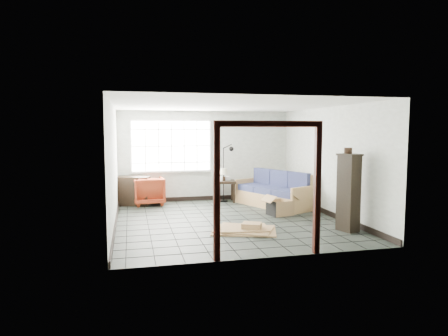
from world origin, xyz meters
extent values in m
plane|color=black|center=(0.00, 0.00, 0.00)|extent=(5.50, 5.50, 0.00)
cube|color=#A8ADA6|center=(0.00, 2.75, 1.30)|extent=(5.00, 0.02, 2.60)
cube|color=#A8ADA6|center=(0.00, -2.75, 1.30)|extent=(5.00, 0.02, 2.60)
cube|color=#A8ADA6|center=(-2.50, 0.00, 1.30)|extent=(0.02, 5.50, 2.60)
cube|color=#A8ADA6|center=(2.50, 0.00, 1.30)|extent=(0.02, 5.50, 2.60)
cube|color=white|center=(0.00, 0.00, 2.60)|extent=(5.00, 5.50, 0.02)
cube|color=black|center=(0.00, 2.73, 0.06)|extent=(4.95, 0.03, 0.12)
cube|color=black|center=(-2.48, 0.00, 0.06)|extent=(0.03, 5.45, 0.12)
cube|color=black|center=(2.48, 0.00, 0.06)|extent=(0.03, 5.45, 0.12)
cube|color=silver|center=(-1.00, 2.71, 1.60)|extent=(2.32, 0.06, 1.52)
cube|color=white|center=(-1.00, 2.67, 1.60)|extent=(2.20, 0.02, 1.40)
cube|color=#34110B|center=(-0.85, -2.70, 1.05)|extent=(0.10, 0.08, 2.10)
cube|color=#34110B|center=(0.85, -2.70, 1.05)|extent=(0.10, 0.08, 2.10)
cube|color=#34110B|center=(0.00, -2.70, 2.15)|extent=(1.80, 0.08, 0.10)
cube|color=olive|center=(1.56, 1.32, 0.18)|extent=(1.59, 2.21, 0.37)
cube|color=olive|center=(1.99, 0.36, 0.33)|extent=(0.77, 0.39, 0.66)
cube|color=olive|center=(1.13, 2.29, 0.33)|extent=(0.77, 0.39, 0.66)
cube|color=olive|center=(1.90, 1.47, 0.56)|extent=(0.92, 1.90, 0.72)
cube|color=#1C2546|center=(1.82, 0.70, 0.45)|extent=(0.94, 0.90, 0.16)
cube|color=#1C2546|center=(2.09, 0.82, 0.70)|extent=(0.40, 0.66, 0.53)
cube|color=#1C2546|center=(1.54, 1.31, 0.45)|extent=(0.94, 0.90, 0.16)
cube|color=#1C2546|center=(1.81, 1.44, 0.70)|extent=(0.40, 0.66, 0.53)
cube|color=#1C2546|center=(1.27, 1.93, 0.45)|extent=(0.94, 0.90, 0.16)
cube|color=#1C2546|center=(1.54, 2.05, 0.70)|extent=(0.40, 0.66, 0.53)
imported|color=maroon|center=(-1.68, 2.38, 0.42)|extent=(0.87, 0.83, 0.84)
cube|color=black|center=(0.48, 2.31, 0.58)|extent=(0.62, 0.62, 0.07)
cube|color=black|center=(0.23, 2.11, 0.28)|extent=(0.06, 0.06, 0.56)
cube|color=black|center=(0.68, 2.06, 0.28)|extent=(0.06, 0.06, 0.56)
cube|color=black|center=(0.29, 2.56, 0.28)|extent=(0.06, 0.06, 0.56)
cube|color=black|center=(0.73, 2.50, 0.28)|extent=(0.06, 0.06, 0.56)
cylinder|color=black|center=(0.43, 2.25, 0.68)|extent=(0.11, 0.11, 0.12)
cylinder|color=black|center=(0.43, 2.25, 0.78)|extent=(0.03, 0.03, 0.09)
cone|color=beige|center=(0.43, 2.25, 0.88)|extent=(0.30, 0.30, 0.18)
cube|color=silver|center=(0.46, 2.38, 0.67)|extent=(0.35, 0.31, 0.11)
cylinder|color=black|center=(0.31, 2.34, 0.67)|extent=(0.04, 0.07, 0.06)
cylinder|color=black|center=(0.45, 2.40, 0.01)|extent=(0.33, 0.33, 0.03)
cylinder|color=black|center=(0.45, 2.40, 0.79)|extent=(0.03, 0.03, 1.53)
cylinder|color=black|center=(0.55, 2.31, 1.59)|extent=(0.25, 0.11, 0.14)
sphere|color=black|center=(0.64, 2.23, 1.52)|extent=(0.18, 0.18, 0.14)
cube|color=black|center=(-2.15, 2.40, 0.39)|extent=(1.08, 0.68, 0.79)
cube|color=black|center=(-2.15, 2.40, 0.41)|extent=(1.00, 0.61, 0.03)
cube|color=black|center=(2.15, -1.49, 0.78)|extent=(0.39, 0.46, 1.56)
cube|color=black|center=(2.15, -1.49, 1.56)|extent=(0.44, 0.51, 0.04)
cylinder|color=black|center=(2.15, -1.43, 1.64)|extent=(0.19, 0.19, 0.12)
cube|color=#987C49|center=(1.37, 0.29, 0.01)|extent=(0.62, 0.54, 0.02)
cube|color=black|center=(1.11, 0.22, 0.18)|extent=(0.13, 0.41, 0.36)
cube|color=#987C49|center=(1.63, 0.35, 0.18)|extent=(0.13, 0.41, 0.36)
cube|color=#987C49|center=(1.42, 0.08, 0.18)|extent=(0.52, 0.16, 0.36)
cube|color=#987C49|center=(1.32, 0.49, 0.18)|extent=(0.52, 0.16, 0.36)
cube|color=#987C49|center=(1.04, 0.20, 0.42)|extent=(0.30, 0.46, 0.15)
cube|color=#987C49|center=(1.70, 0.37, 0.42)|extent=(0.30, 0.46, 0.15)
cube|color=#987C49|center=(0.08, -1.03, 0.01)|extent=(1.50, 1.26, 0.03)
cube|color=#987C49|center=(0.08, -1.03, 0.04)|extent=(1.38, 1.27, 0.03)
cube|color=#987C49|center=(0.08, -1.03, 0.07)|extent=(1.06, 0.84, 0.03)
cube|color=#987C49|center=(0.21, -1.14, 0.13)|extent=(0.47, 0.44, 0.11)
camera|label=1|loc=(-2.14, -8.69, 2.05)|focal=32.00mm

